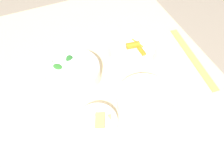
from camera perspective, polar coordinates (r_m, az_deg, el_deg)
The scene contains 7 objects.
ground_plane at distance 1.43m, azimuth 1.49°, elevation -21.06°, with size 10.00×10.00×0.00m, color gray.
dining_table at distance 0.83m, azimuth 2.44°, elevation -9.86°, with size 1.31×0.81×0.75m.
bowl_carrots at distance 0.84m, azimuth 5.34°, elevation 8.67°, with size 0.17×0.17×0.08m.
bowl_greens at distance 0.78m, azimuth -10.07°, elevation 3.12°, with size 0.19×0.19×0.07m.
bowl_beans_hotdog at distance 0.71m, azimuth 8.40°, elevation -4.23°, with size 0.18×0.18×0.06m.
bowl_cookies at distance 0.68m, azimuth -3.87°, elevation -9.96°, with size 0.13×0.13×0.04m.
ruler at distance 0.91m, azimuth 20.29°, elevation 6.52°, with size 0.33×0.06×0.00m.
Camera 1 is at (0.32, -0.17, 1.38)m, focal length 35.00 mm.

